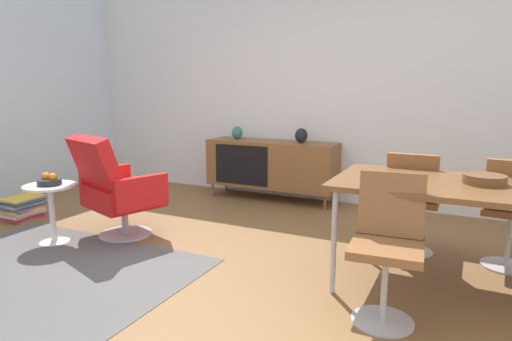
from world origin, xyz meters
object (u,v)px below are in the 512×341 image
at_px(sideboard, 271,164).
at_px(magazine_stack, 23,208).
at_px(dining_chair_front_left, 388,242).
at_px(side_table_round, 52,207).
at_px(dining_chair_back_right, 512,209).
at_px(fruit_bowl, 49,181).
at_px(wooden_bowl_on_table, 485,179).
at_px(dining_table, 461,190).
at_px(lounge_chair_red, 116,187).
at_px(dining_chair_back_left, 413,199).
at_px(vase_cobalt, 237,133).
at_px(vase_sculptural_dark, 301,136).

height_order(sideboard, magazine_stack, sideboard).
bearing_deg(dining_chair_front_left, side_table_round, 179.47).
bearing_deg(sideboard, dining_chair_back_right, -25.09).
distance_m(dining_chair_front_left, fruit_bowl, 2.87).
xyz_separation_m(dining_chair_front_left, dining_chair_back_right, (0.70, 1.12, 0.00)).
bearing_deg(dining_chair_front_left, magazine_stack, 174.38).
bearing_deg(wooden_bowl_on_table, magazine_stack, -176.75).
height_order(dining_table, lounge_chair_red, lounge_chair_red).
relative_size(dining_table, magazine_stack, 3.96).
height_order(fruit_bowl, magazine_stack, fruit_bowl).
xyz_separation_m(wooden_bowl_on_table, lounge_chair_red, (-2.94, -0.22, -0.30)).
bearing_deg(lounge_chair_red, dining_chair_back_left, 16.45).
bearing_deg(vase_cobalt, wooden_bowl_on_table, -31.46).
xyz_separation_m(sideboard, wooden_bowl_on_table, (2.25, -1.66, 0.33)).
height_order(lounge_chair_red, magazine_stack, lounge_chair_red).
distance_m(vase_cobalt, dining_chair_back_left, 2.54).
bearing_deg(vase_cobalt, dining_chair_back_left, -27.32).
xyz_separation_m(dining_chair_back_left, dining_chair_back_right, (0.70, 0.00, 0.00)).
bearing_deg(fruit_bowl, dining_chair_back_left, 20.80).
distance_m(lounge_chair_red, magazine_stack, 1.35).
xyz_separation_m(dining_chair_back_right, side_table_round, (-3.57, -1.09, -0.15)).
bearing_deg(sideboard, fruit_bowl, -116.05).
bearing_deg(fruit_bowl, vase_sculptural_dark, 56.63).
bearing_deg(vase_sculptural_dark, fruit_bowl, -123.37).
distance_m(vase_cobalt, lounge_chair_red, 1.93).
relative_size(vase_sculptural_dark, wooden_bowl_on_table, 0.66).
distance_m(vase_cobalt, side_table_round, 2.38).
relative_size(fruit_bowl, magazine_stack, 0.49).
height_order(dining_chair_front_left, side_table_round, dining_chair_front_left).
bearing_deg(wooden_bowl_on_table, vase_cobalt, 148.54).
bearing_deg(magazine_stack, vase_cobalt, 51.43).
distance_m(dining_chair_back_right, lounge_chair_red, 3.24).
xyz_separation_m(dining_table, magazine_stack, (-4.11, -0.19, -0.58)).
xyz_separation_m(dining_chair_back_left, dining_chair_front_left, (-0.00, -1.12, 0.00)).
distance_m(dining_chair_front_left, lounge_chair_red, 2.49).
bearing_deg(dining_chair_front_left, sideboard, 127.86).
xyz_separation_m(dining_table, lounge_chair_red, (-2.81, -0.17, -0.23)).
bearing_deg(vase_sculptural_dark, dining_table, -44.61).
relative_size(dining_table, side_table_round, 3.08).
xyz_separation_m(lounge_chair_red, magazine_stack, (-1.30, -0.02, -0.35)).
height_order(dining_chair_back_left, dining_chair_back_right, same).
bearing_deg(dining_chair_back_right, dining_table, -121.73).
distance_m(lounge_chair_red, fruit_bowl, 0.55).
height_order(vase_cobalt, dining_chair_back_left, vase_cobalt).
relative_size(vase_cobalt, side_table_round, 0.31).
relative_size(sideboard, vase_cobalt, 9.92).
bearing_deg(magazine_stack, wooden_bowl_on_table, 3.25).
xyz_separation_m(dining_chair_back_right, fruit_bowl, (-3.57, -1.09, 0.09)).
bearing_deg(dining_table, wooden_bowl_on_table, 21.69).
height_order(sideboard, side_table_round, sideboard).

